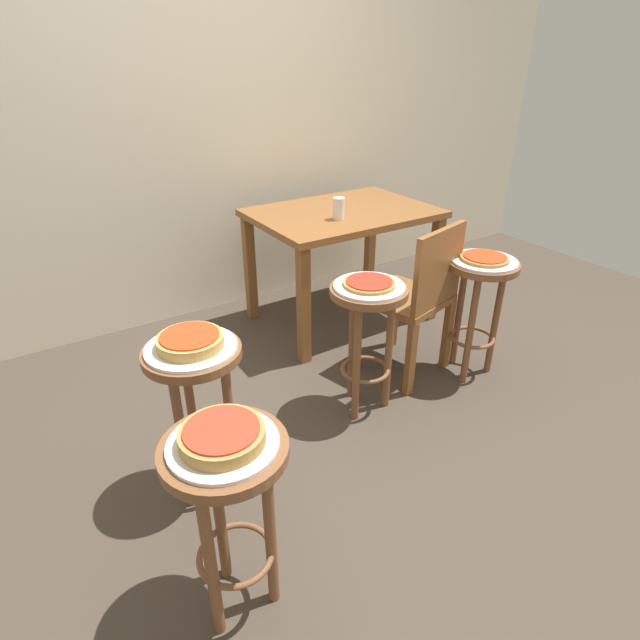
% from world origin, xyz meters
% --- Properties ---
extents(ground_plane, '(6.00, 6.00, 0.00)m').
position_xyz_m(ground_plane, '(0.00, 0.00, 0.00)').
color(ground_plane, '#42382D').
extents(back_wall, '(6.00, 0.10, 3.00)m').
position_xyz_m(back_wall, '(0.00, 1.65, 1.50)').
color(back_wall, beige).
rests_on(back_wall, ground_plane).
extents(stool_foreground, '(0.36, 0.36, 0.65)m').
position_xyz_m(stool_foreground, '(-0.79, -0.48, 0.48)').
color(stool_foreground, brown).
rests_on(stool_foreground, ground_plane).
extents(serving_plate_foreground, '(0.30, 0.30, 0.01)m').
position_xyz_m(serving_plate_foreground, '(-0.79, -0.48, 0.66)').
color(serving_plate_foreground, silver).
rests_on(serving_plate_foreground, stool_foreground).
extents(pizza_foreground, '(0.23, 0.23, 0.05)m').
position_xyz_m(pizza_foreground, '(-0.79, -0.48, 0.69)').
color(pizza_foreground, '#B78442').
rests_on(pizza_foreground, serving_plate_foreground).
extents(stool_middle, '(0.36, 0.36, 0.65)m').
position_xyz_m(stool_middle, '(-0.68, 0.05, 0.48)').
color(stool_middle, brown).
rests_on(stool_middle, ground_plane).
extents(serving_plate_middle, '(0.33, 0.33, 0.01)m').
position_xyz_m(serving_plate_middle, '(-0.68, 0.05, 0.66)').
color(serving_plate_middle, white).
rests_on(serving_plate_middle, stool_middle).
extents(pizza_middle, '(0.24, 0.24, 0.05)m').
position_xyz_m(pizza_middle, '(-0.68, 0.05, 0.69)').
color(pizza_middle, tan).
rests_on(pizza_middle, serving_plate_middle).
extents(stool_leftside, '(0.36, 0.36, 0.65)m').
position_xyz_m(stool_leftside, '(0.86, 0.06, 0.48)').
color(stool_leftside, brown).
rests_on(stool_leftside, ground_plane).
extents(serving_plate_leftside, '(0.33, 0.33, 0.01)m').
position_xyz_m(serving_plate_leftside, '(0.86, 0.06, 0.66)').
color(serving_plate_leftside, silver).
rests_on(serving_plate_leftside, stool_leftside).
extents(pizza_leftside, '(0.24, 0.24, 0.02)m').
position_xyz_m(pizza_leftside, '(0.86, 0.06, 0.68)').
color(pizza_leftside, '#B78442').
rests_on(pizza_leftside, serving_plate_leftside).
extents(stool_rear, '(0.36, 0.36, 0.65)m').
position_xyz_m(stool_rear, '(0.18, 0.12, 0.48)').
color(stool_rear, brown).
rests_on(stool_rear, ground_plane).
extents(serving_plate_rear, '(0.32, 0.32, 0.01)m').
position_xyz_m(serving_plate_rear, '(0.18, 0.12, 0.66)').
color(serving_plate_rear, silver).
rests_on(serving_plate_rear, stool_rear).
extents(pizza_rear, '(0.24, 0.24, 0.02)m').
position_xyz_m(pizza_rear, '(0.18, 0.12, 0.68)').
color(pizza_rear, '#B78442').
rests_on(pizza_rear, serving_plate_rear).
extents(dining_table, '(1.08, 0.77, 0.73)m').
position_xyz_m(dining_table, '(0.64, 0.98, 0.63)').
color(dining_table, brown).
rests_on(dining_table, ground_plane).
extents(cup_near_edge, '(0.07, 0.07, 0.12)m').
position_xyz_m(cup_near_edge, '(0.51, 0.84, 0.80)').
color(cup_near_edge, silver).
rests_on(cup_near_edge, dining_table).
extents(wooden_chair, '(0.49, 0.49, 0.85)m').
position_xyz_m(wooden_chair, '(0.58, 0.24, 0.47)').
color(wooden_chair, brown).
rests_on(wooden_chair, ground_plane).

